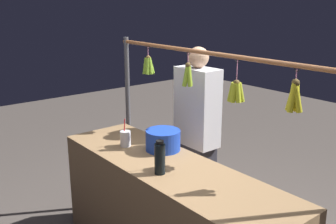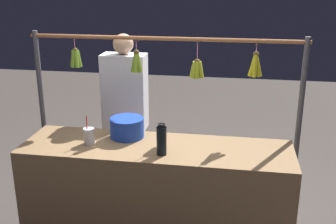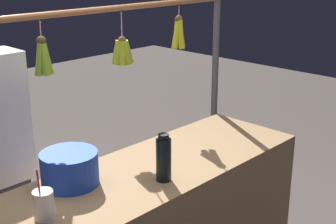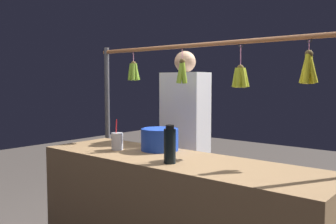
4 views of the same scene
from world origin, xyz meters
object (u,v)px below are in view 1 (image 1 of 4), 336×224
(blue_bucket, at_px, (163,140))
(vendor_person, at_px, (197,141))
(water_bottle, at_px, (160,158))
(drink_cup, at_px, (125,139))

(blue_bucket, bearing_deg, vendor_person, -73.44)
(water_bottle, distance_m, vendor_person, 0.95)
(drink_cup, bearing_deg, blue_bucket, -144.28)
(vendor_person, bearing_deg, drink_cup, 81.12)
(blue_bucket, distance_m, vendor_person, 0.55)
(blue_bucket, height_order, drink_cup, drink_cup)
(blue_bucket, bearing_deg, drink_cup, 35.72)
(blue_bucket, relative_size, drink_cup, 1.21)
(water_bottle, height_order, vendor_person, vendor_person)
(drink_cup, bearing_deg, water_bottle, 169.70)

